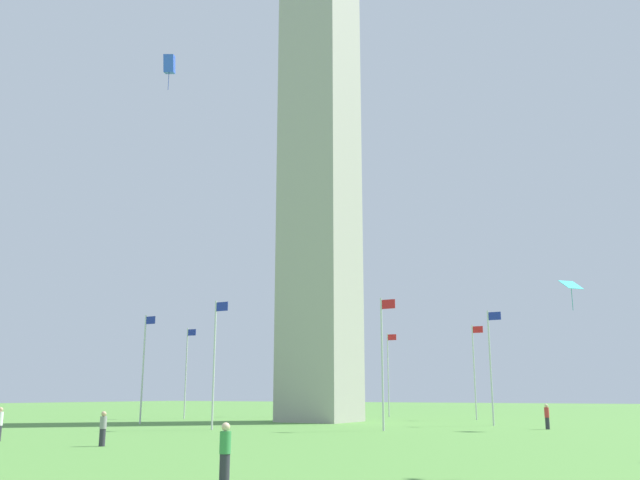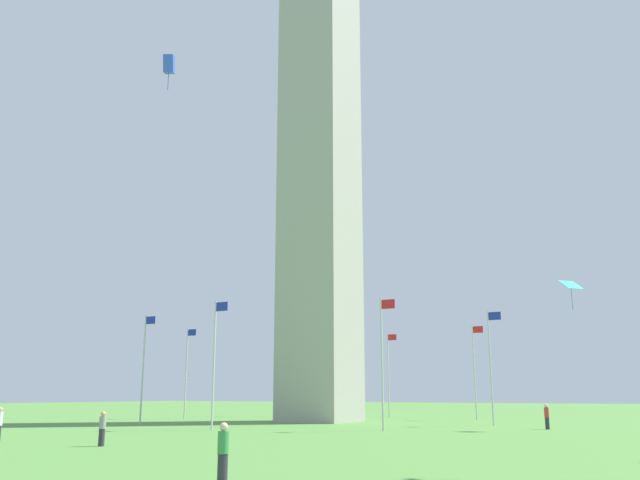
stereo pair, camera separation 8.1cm
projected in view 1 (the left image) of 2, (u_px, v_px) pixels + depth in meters
name	position (u px, v px, depth m)	size (l,w,h in m)	color
ground_plane	(320.00, 422.00, 59.79)	(260.00, 260.00, 0.00)	#548C3D
obelisk_monument	(320.00, 131.00, 65.86)	(6.03, 6.03, 54.84)	#A8A399
flagpole_n	(491.00, 362.00, 53.56)	(1.12, 0.14, 8.96)	silver
flagpole_ne	(475.00, 368.00, 65.01)	(1.12, 0.14, 8.96)	silver
flagpole_e	(389.00, 371.00, 74.01)	(1.12, 0.14, 8.96)	silver
flagpole_se	(282.00, 371.00, 75.31)	(1.12, 0.14, 8.96)	silver
flagpole_s	(187.00, 369.00, 68.13)	(1.12, 0.14, 8.96)	silver
flagpole_sw	(144.00, 364.00, 56.68)	(1.12, 0.14, 8.96)	silver
flagpole_w	(215.00, 358.00, 47.67)	(1.12, 0.14, 8.96)	silver
flagpole_nw	(383.00, 357.00, 46.38)	(1.12, 0.14, 8.96)	silver
person_green_shirt	(225.00, 453.00, 18.89)	(0.32, 0.32, 1.65)	#2D2D38
person_gray_shirt	(103.00, 429.00, 32.23)	(0.32, 0.32, 1.62)	#2D2D38
person_red_shirt	(547.00, 417.00, 47.40)	(0.32, 0.32, 1.73)	#2D2D38
kite_cyan_diamond	(571.00, 286.00, 48.63)	(1.71, 1.72, 2.22)	#33C6D1
kite_blue_box	(169.00, 64.00, 46.74)	(1.07, 1.18, 2.59)	blue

